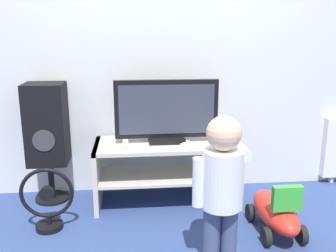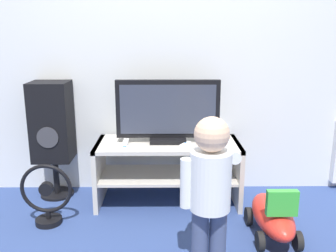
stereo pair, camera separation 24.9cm
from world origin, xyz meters
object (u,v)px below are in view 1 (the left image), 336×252
object	(u,v)px
television	(167,112)
floor_fan	(47,202)
ride_on_toy	(276,212)
game_console	(125,144)
speaker_tower	(47,127)
remote_secondary	(185,144)
child	(222,180)
remote_primary	(215,146)

from	to	relation	value
television	floor_fan	bearing A→B (deg)	-156.32
television	floor_fan	xyz separation A→B (m)	(-0.89, -0.39, -0.55)
television	ride_on_toy	bearing A→B (deg)	-39.93
television	game_console	bearing A→B (deg)	-162.00
speaker_tower	ride_on_toy	xyz separation A→B (m)	(1.68, -0.71, -0.48)
remote_secondary	television	bearing A→B (deg)	141.36
floor_fan	child	bearing A→B (deg)	-24.96
child	ride_on_toy	distance (m)	0.69
remote_secondary	speaker_tower	world-z (taller)	speaker_tower
game_console	speaker_tower	xyz separation A→B (m)	(-0.63, 0.22, 0.10)
speaker_tower	ride_on_toy	distance (m)	1.88
television	remote_secondary	distance (m)	0.29
television	game_console	size ratio (longest dim) A/B	5.11
television	remote_primary	world-z (taller)	television
television	speaker_tower	bearing A→B (deg)	173.49
child	ride_on_toy	xyz separation A→B (m)	(0.48, 0.32, -0.39)
game_console	speaker_tower	size ratio (longest dim) A/B	0.16
television	remote_secondary	size ratio (longest dim) A/B	6.45
game_console	floor_fan	distance (m)	0.70
remote_primary	speaker_tower	bearing A→B (deg)	167.16
game_console	remote_primary	distance (m)	0.70
remote_secondary	ride_on_toy	distance (m)	0.84
ride_on_toy	game_console	bearing A→B (deg)	154.90
remote_primary	child	xyz separation A→B (m)	(-0.12, -0.72, 0.02)
speaker_tower	floor_fan	bearing A→B (deg)	-81.57
game_console	speaker_tower	distance (m)	0.68
game_console	ride_on_toy	world-z (taller)	game_console
game_console	floor_fan	xyz separation A→B (m)	(-0.56, -0.28, -0.32)
remote_secondary	floor_fan	xyz separation A→B (m)	(-1.03, -0.28, -0.31)
remote_primary	floor_fan	bearing A→B (deg)	-171.02
remote_secondary	child	distance (m)	0.81
television	child	size ratio (longest dim) A/B	0.89
television	floor_fan	size ratio (longest dim) A/B	1.77
remote_primary	ride_on_toy	world-z (taller)	remote_primary
game_console	remote_primary	size ratio (longest dim) A/B	1.21
remote_primary	remote_secondary	size ratio (longest dim) A/B	1.05
game_console	child	distance (m)	0.99
child	speaker_tower	bearing A→B (deg)	139.54
remote_secondary	speaker_tower	distance (m)	1.13
game_console	remote_secondary	bearing A→B (deg)	-0.28
floor_fan	ride_on_toy	distance (m)	1.62
remote_primary	speaker_tower	xyz separation A→B (m)	(-1.33, 0.30, 0.11)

